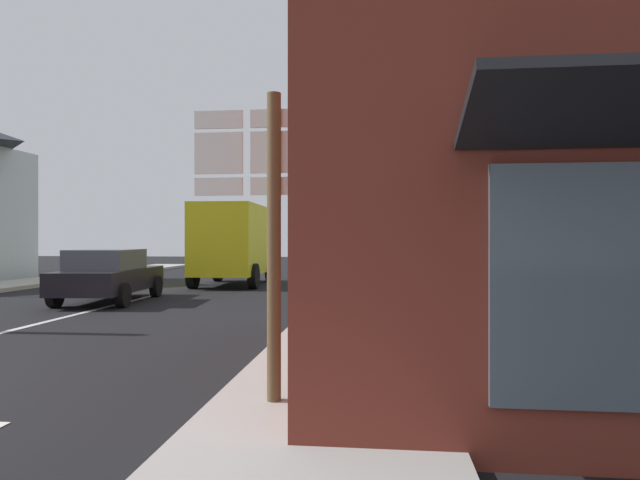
{
  "coord_description": "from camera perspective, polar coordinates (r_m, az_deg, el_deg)",
  "views": [
    {
      "loc": [
        7.02,
        -4.74,
        1.74
      ],
      "look_at": [
        5.43,
        9.6,
        1.73
      ],
      "focal_mm": 30.79,
      "sensor_mm": 36.0,
      "label": 1
    }
  ],
  "objects": [
    {
      "name": "delivery_truck",
      "position": [
        21.18,
        -9.03,
        -0.21
      ],
      "size": [
        2.61,
        5.06,
        3.05
      ],
      "color": "yellow",
      "rests_on": "ground"
    },
    {
      "name": "route_sign_post",
      "position": [
        5.5,
        -4.77,
        2.77
      ],
      "size": [
        1.66,
        0.14,
        3.2
      ],
      "color": "brown",
      "rests_on": "ground"
    },
    {
      "name": "sidewalk_right",
      "position": [
        12.86,
        3.98,
        -7.43
      ],
      "size": [
        2.35,
        44.0,
        0.14
      ],
      "primitive_type": "cube",
      "color": "#9E9B96",
      "rests_on": "ground"
    },
    {
      "name": "traffic_light_near_right",
      "position": [
        15.69,
        1.21,
        2.95
      ],
      "size": [
        0.3,
        0.49,
        3.43
      ],
      "color": "#47474C",
      "rests_on": "ground"
    },
    {
      "name": "lane_centre_stripe",
      "position": [
        12.95,
        -26.84,
        -7.67
      ],
      "size": [
        0.16,
        12.0,
        0.01
      ],
      "primitive_type": "cube",
      "color": "silver",
      "rests_on": "ground"
    },
    {
      "name": "sedan_far",
      "position": [
        16.43,
        -21.09,
        -3.39
      ],
      "size": [
        2.28,
        4.35,
        1.47
      ],
      "color": "black",
      "rests_on": "ground"
    },
    {
      "name": "ground_plane",
      "position": [
        16.42,
        -19.14,
        -6.05
      ],
      "size": [
        80.0,
        80.0,
        0.0
      ],
      "primitive_type": "plane",
      "color": "black"
    },
    {
      "name": "traffic_light_far_right",
      "position": [
        23.17,
        2.86,
        2.25
      ],
      "size": [
        0.3,
        0.49,
        3.56
      ],
      "color": "#47474C",
      "rests_on": "ground"
    }
  ]
}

